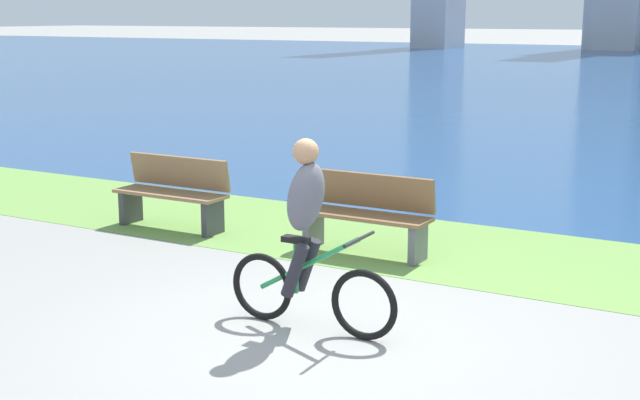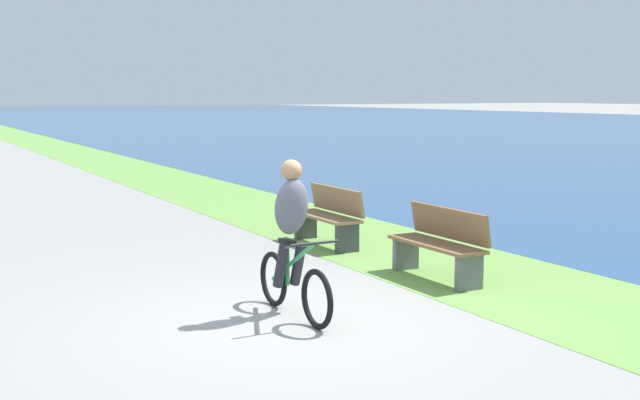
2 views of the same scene
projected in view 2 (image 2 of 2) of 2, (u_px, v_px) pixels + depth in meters
name	position (u px, v px, depth m)	size (l,w,h in m)	color
ground_plane	(287.00, 321.00, 8.21)	(300.00, 300.00, 0.00)	gray
grass_strip_bayside	(519.00, 286.00, 9.70)	(120.00, 2.59, 0.01)	#6B9947
cyclist_lead	(292.00, 238.00, 8.30)	(1.60, 0.52, 1.64)	black
bench_near_path	(440.00, 244.00, 10.01)	(1.50, 0.47, 0.90)	brown
bench_far_along_path	(329.00, 216.00, 12.27)	(1.50, 0.47, 0.90)	olive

